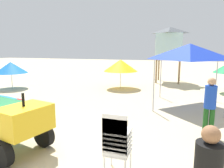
{
  "coord_description": "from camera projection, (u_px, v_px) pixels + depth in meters",
  "views": [
    {
      "loc": [
        3.6,
        -3.5,
        2.48
      ],
      "look_at": [
        1.2,
        3.53,
        1.2
      ],
      "focal_mm": 33.38,
      "sensor_mm": 36.0,
      "label": 1
    }
  ],
  "objects": [
    {
      "name": "stacked_plastic_chairs",
      "position": [
        116.0,
        140.0,
        4.0
      ],
      "size": [
        0.48,
        0.48,
        1.29
      ],
      "color": "white",
      "rests_on": "ground"
    },
    {
      "name": "utility_cart",
      "position": [
        4.0,
        118.0,
        5.12
      ],
      "size": [
        2.74,
        1.76,
        1.5
      ],
      "color": "#1E6B38",
      "rests_on": "ground"
    },
    {
      "name": "lifeguard_near_left",
      "position": [
        210.0,
        103.0,
        5.82
      ],
      "size": [
        0.32,
        0.32,
        1.68
      ],
      "color": "#194C19",
      "rests_on": "ground"
    },
    {
      "name": "surfboard_pile",
      "position": [
        3.0,
        101.0,
        9.02
      ],
      "size": [
        2.62,
        0.88,
        0.48
      ],
      "color": "yellow",
      "rests_on": "ground"
    },
    {
      "name": "beach_umbrella_left",
      "position": [
        11.0,
        68.0,
        12.84
      ],
      "size": [
        1.98,
        1.98,
        1.65
      ],
      "color": "beige",
      "rests_on": "ground"
    },
    {
      "name": "ground",
      "position": [
        14.0,
        156.0,
        4.84
      ],
      "size": [
        80.0,
        80.0,
        0.0
      ],
      "primitive_type": "plane",
      "color": "beige"
    },
    {
      "name": "lifeguard_tower",
      "position": [
        170.0,
        43.0,
        15.05
      ],
      "size": [
        1.98,
        1.98,
        3.99
      ],
      "color": "olive",
      "rests_on": "ground"
    },
    {
      "name": "popup_canopy",
      "position": [
        190.0,
        52.0,
        8.7
      ],
      "size": [
        2.59,
        2.59,
        2.67
      ],
      "color": "#B2B2B7",
      "rests_on": "ground"
    },
    {
      "name": "beach_umbrella_mid",
      "position": [
        121.0,
        65.0,
        12.86
      ],
      "size": [
        2.08,
        2.08,
        1.8
      ],
      "color": "beige",
      "rests_on": "ground"
    }
  ]
}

